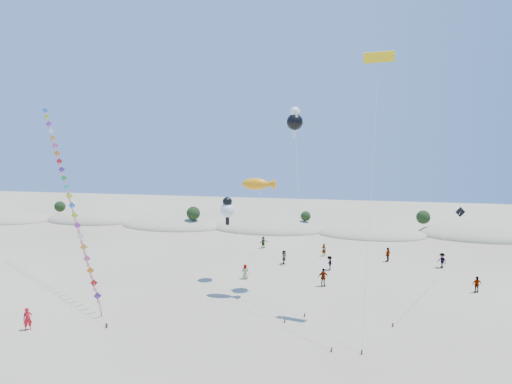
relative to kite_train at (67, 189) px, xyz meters
The scene contains 9 objects.
dune_ridge 34.81m from the kite_train, 60.07° to the left, with size 145.30×11.49×5.57m.
kite_train is the anchor object (origin of this frame).
fish_kite 19.29m from the kite_train, ahead, with size 8.50×10.47×11.01m.
cartoon_kite_low 15.99m from the kite_train, 14.40° to the left, with size 7.85×10.27×8.67m.
cartoon_kite_high 23.38m from the kite_train, ahead, with size 2.69×7.61×17.53m.
parafoil_kite 31.29m from the kite_train, ahead, with size 2.39×7.68×21.32m.
dark_kite 37.13m from the kite_train, ahead, with size 8.44×12.73×7.73m.
flyer_foreground 13.94m from the kite_train, 73.06° to the right, with size 0.64×0.42×1.75m, color red.
beachgoers 29.92m from the kite_train, 20.72° to the left, with size 23.84×14.59×1.83m.
Camera 1 is at (10.41, -21.77, 14.71)m, focal length 30.00 mm.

